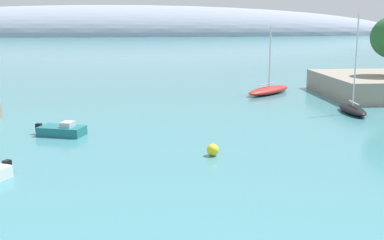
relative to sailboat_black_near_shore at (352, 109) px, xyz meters
name	(u,v)px	position (x,y,z in m)	size (l,w,h in m)	color
distant_ridge	(113,35)	(-38.71, 222.98, -0.49)	(323.47, 52.67, 31.74)	#8E99AD
sailboat_black_near_shore	(352,109)	(0.00, 0.00, 0.00)	(1.94, 5.72, 9.58)	black
sailboat_red_mid_mooring	(269,90)	(-5.08, 13.10, 0.02)	(7.51, 7.52, 8.17)	red
motorboat_teal_alongside_breakwater	(62,130)	(-26.64, -6.78, -0.08)	(4.12, 2.81, 1.12)	#1E6B70
mooring_buoy_yellow	(213,150)	(-15.48, -13.66, -0.08)	(0.83, 0.83, 0.83)	yellow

